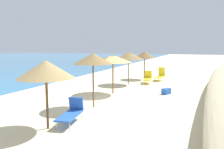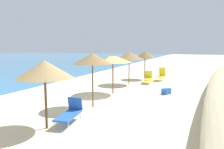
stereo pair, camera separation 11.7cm
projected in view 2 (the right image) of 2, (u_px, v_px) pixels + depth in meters
The scene contains 10 objects.
ground_plane at pixel (122, 98), 13.65m from camera, with size 160.00×160.00×0.00m, color beige.
beach_umbrella_1 at pixel (45, 69), 8.28m from camera, with size 2.14×2.14×2.63m.
beach_umbrella_2 at pixel (92, 59), 11.24m from camera, with size 2.03×2.03×2.80m.
beach_umbrella_3 at pixel (113, 59), 14.69m from camera, with size 2.56×2.56×2.58m.
beach_umbrella_4 at pixel (129, 56), 18.31m from camera, with size 2.40×2.40×2.69m.
beach_umbrella_5 at pixel (145, 55), 21.29m from camera, with size 2.06×2.06×2.69m.
lounge_chair_0 at pixel (70, 112), 9.15m from camera, with size 1.71×0.90×0.97m.
lounge_chair_2 at pixel (148, 78), 19.02m from camera, with size 1.66×0.83×1.04m.
lounge_chair_3 at pixel (161, 75), 20.51m from camera, with size 1.66×0.77×1.21m.
cooler_box at pixel (166, 91), 14.69m from camera, with size 0.60×0.38×0.38m, color blue.
Camera 2 is at (-12.60, -4.49, 3.13)m, focal length 35.57 mm.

